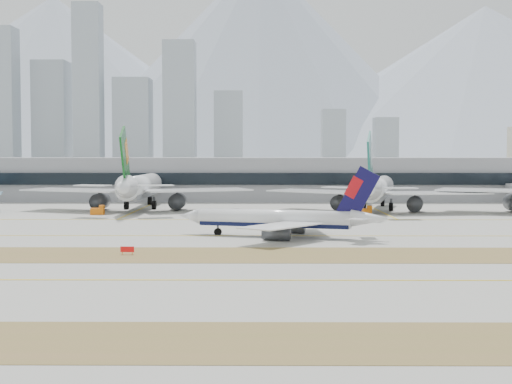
{
  "coord_description": "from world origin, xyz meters",
  "views": [
    {
      "loc": [
        2.7,
        -145.43,
        16.07
      ],
      "look_at": [
        1.55,
        18.0,
        7.5
      ],
      "focal_mm": 50.0,
      "sensor_mm": 36.0,
      "label": 1
    }
  ],
  "objects_px": {
    "taxiing_airliner": "(281,220)",
    "terminal": "(254,178)",
    "widebody_cathay": "(377,190)",
    "widebody_eva": "(139,188)"
  },
  "relations": [
    {
      "from": "widebody_eva",
      "to": "taxiing_airliner",
      "type": "bearing_deg",
      "value": -150.93
    },
    {
      "from": "taxiing_airliner",
      "to": "widebody_eva",
      "type": "height_order",
      "value": "widebody_eva"
    },
    {
      "from": "widebody_cathay",
      "to": "taxiing_airliner",
      "type": "bearing_deg",
      "value": 169.97
    },
    {
      "from": "taxiing_airliner",
      "to": "terminal",
      "type": "distance_m",
      "value": 122.02
    },
    {
      "from": "taxiing_airliner",
      "to": "widebody_cathay",
      "type": "distance_m",
      "value": 71.37
    },
    {
      "from": "widebody_cathay",
      "to": "terminal",
      "type": "bearing_deg",
      "value": 46.63
    },
    {
      "from": "taxiing_airliner",
      "to": "widebody_cathay",
      "type": "height_order",
      "value": "widebody_cathay"
    },
    {
      "from": "terminal",
      "to": "taxiing_airliner",
      "type": "bearing_deg",
      "value": -86.87
    },
    {
      "from": "terminal",
      "to": "widebody_cathay",
      "type": "bearing_deg",
      "value": -57.62
    },
    {
      "from": "widebody_cathay",
      "to": "terminal",
      "type": "height_order",
      "value": "widebody_cathay"
    }
  ]
}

